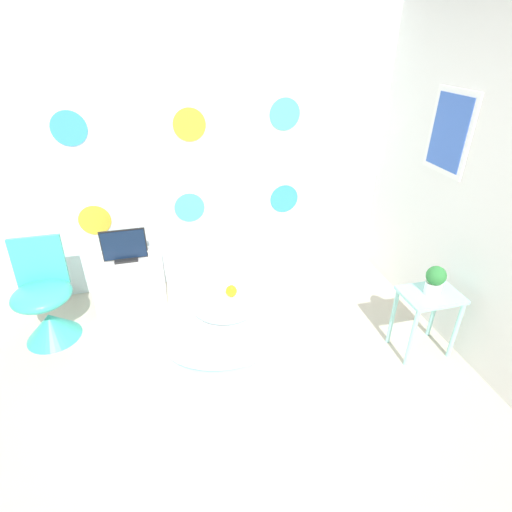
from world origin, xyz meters
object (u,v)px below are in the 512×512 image
object	(u,v)px
tv	(124,247)
potted_plant_left	(435,280)
vase	(154,258)
chair	(47,309)
bathtub	(227,329)

from	to	relation	value
tv	potted_plant_left	bearing A→B (deg)	-28.75
vase	potted_plant_left	size ratio (longest dim) A/B	0.80
chair	vase	xyz separation A→B (m)	(0.87, 0.18, 0.25)
vase	potted_plant_left	xyz separation A→B (m)	(1.95, -1.04, 0.13)
chair	tv	world-z (taller)	chair
chair	vase	distance (m)	0.92
bathtub	vase	bearing A→B (deg)	122.18
vase	potted_plant_left	world-z (taller)	potted_plant_left
tv	bathtub	bearing A→B (deg)	-52.22
vase	tv	bearing A→B (deg)	145.44
potted_plant_left	chair	bearing A→B (deg)	163.01
bathtub	chair	xyz separation A→B (m)	(-1.35, 0.59, -0.00)
vase	chair	bearing A→B (deg)	-168.52
tv	potted_plant_left	world-z (taller)	potted_plant_left
chair	potted_plant_left	xyz separation A→B (m)	(2.81, -0.86, 0.38)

